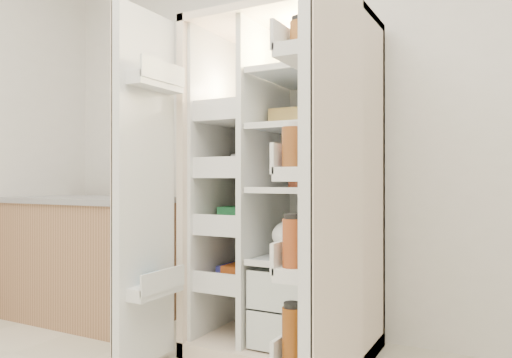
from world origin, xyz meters
The scene contains 5 objects.
wall_back centered at (0.00, 2.00, 1.35)m, with size 4.00×0.02×2.70m, color silver.
refrigerator centered at (-0.04, 1.65, 0.74)m, with size 0.92×0.70×1.80m.
freezer_door centered at (-0.55, 1.05, 0.89)m, with size 0.15×0.40×1.72m.
fridge_door centered at (0.43, 0.96, 0.87)m, with size 0.17×0.58×1.72m.
kitchen_counter centered at (-1.48, 1.54, 0.41)m, with size 1.12×0.60×0.82m.
Camera 1 is at (1.04, -0.79, 0.93)m, focal length 34.00 mm.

